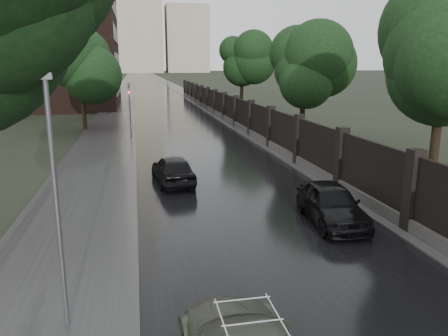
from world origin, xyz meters
The scene contains 14 objects.
road centered at (0.00, 190.00, 0.01)m, with size 8.00×420.00×0.02m, color black.
sidewalk_left centered at (-6.00, 190.00, 0.08)m, with size 4.00×420.00×0.16m, color #2D2D2D.
verge_right centered at (5.50, 190.00, 0.04)m, with size 3.00×420.00×0.08m, color #2D2D2D.
fence_right centered at (4.60, 32.01, 1.01)m, with size 0.45×75.72×2.70m.
tree_left_far centered at (-8.00, 30.00, 5.24)m, with size 4.25×4.25×7.39m.
tree_right_a centered at (7.50, 8.00, 4.95)m, with size 4.08×4.08×7.01m.
tree_right_b centered at (7.50, 22.00, 4.95)m, with size 4.08×4.08×7.01m.
tree_right_c centered at (7.50, 40.00, 4.95)m, with size 4.08×4.08×7.01m.
lamp_post centered at (-5.40, 1.50, 2.67)m, with size 0.25×0.12×5.11m.
traffic_light centered at (-4.30, 24.99, 2.40)m, with size 0.16×0.32×4.00m.
brick_building centered at (-18.00, 52.00, 10.00)m, with size 24.00×18.00×20.00m, color black.
stalinist_tower centered at (0.00, 300.00, 38.38)m, with size 92.00×30.00×159.00m.
hatchback_left centered at (-2.35, 12.35, 0.66)m, with size 1.56×3.87×1.32m, color black.
car_right_near centered at (2.46, 6.28, 0.68)m, with size 1.61×3.99×1.36m, color black.
Camera 1 is at (-3.85, -6.79, 5.24)m, focal length 35.00 mm.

